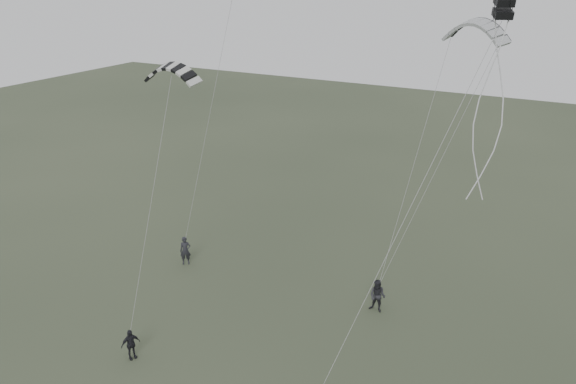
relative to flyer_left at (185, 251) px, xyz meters
The scene contains 7 objects.
ground 10.55m from the flyer_left, 42.53° to the right, with size 140.00×140.00×0.00m, color #343D2B.
flyer_left is the anchor object (origin of this frame).
flyer_right 12.75m from the flyer_left, ahead, with size 0.93×0.73×1.92m, color #25252A.
flyer_center 9.54m from the flyer_left, 68.33° to the right, with size 0.94×0.39×1.61m, color black.
kite_pale_large 21.77m from the flyer_left, 21.07° to the left, with size 3.76×0.85×1.56m, color #A0A3A5, non-canonical shape.
kite_striped 12.90m from the flyer_left, 50.67° to the right, with size 3.17×0.79×1.23m, color black, non-canonical shape.
kite_box 23.61m from the flyer_left, ahead, with size 0.66×0.66×0.72m, color black, non-canonical shape.
Camera 1 is at (13.16, -18.08, 17.80)m, focal length 35.00 mm.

